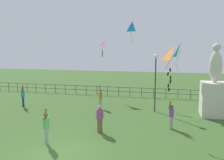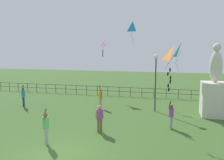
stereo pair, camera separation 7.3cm
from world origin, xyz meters
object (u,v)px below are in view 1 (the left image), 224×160
Objects in this scene: person_5 at (100,97)px; kite_4 at (106,44)px; lamppost at (156,70)px; kite_5 at (174,56)px; person_1 at (100,117)px; person_4 at (46,126)px; statue_monument at (214,93)px; kite_2 at (181,51)px; person_2 at (171,115)px; kite_0 at (132,27)px; person_3 at (23,96)px.

kite_4 is at bearing 99.71° from person_5.
kite_5 reaches higher than lamppost.
person_1 is 3.17m from person_4.
statue_monument is 12.00m from person_4.
person_4 reaches higher than person_1.
person_1 is at bearing -126.25° from kite_2.
person_1 is (-2.90, -5.48, -2.32)m from lamppost.
statue_monument is at bearing 49.83° from person_2.
kite_4 is at bearing 102.98° from person_1.
lamppost is at bearing -151.44° from kite_2.
statue_monument is at bearing 38.76° from person_4.
person_5 is 7.85m from kite_0.
kite_0 reaches higher than kite_5.
person_2 is 0.99× the size of kite_4.
kite_4 reaches higher than person_2.
kite_2 reaches higher than person_3.
person_1 is 11.51m from kite_4.
person_5 is at bearing -169.91° from kite_2.
kite_2 is (-2.38, 1.27, 3.03)m from statue_monument.
lamppost is 2.01× the size of kite_0.
kite_2 is 8.14m from kite_4.
kite_4 is (-0.18, 12.61, 4.44)m from person_4.
kite_2 is at bearing -28.27° from kite_4.
person_2 is at bearing -66.23° from kite_0.
person_3 is at bearing 162.50° from kite_5.
kite_4 is at bearing 46.00° from person_3.
statue_monument reaches higher than person_2.
kite_5 reaches higher than person_1.
kite_4 is at bearing 123.51° from kite_5.
person_3 is 9.38m from kite_4.
lamppost is 2.58m from kite_2.
kite_4 reaches higher than kite_2.
person_5 is 8.20m from kite_5.
lamppost is 1.82× the size of kite_5.
statue_monument reaches higher than person_3.
person_5 is 1.07× the size of kite_4.
kite_0 is at bearing -4.77° from kite_4.
kite_2 reaches higher than person_4.
kite_2 reaches higher than person_2.
person_2 is 0.80× the size of kite_0.
person_1 is at bearing 45.97° from person_4.
lamppost is at bearing -61.20° from kite_0.
lamppost is 2.32× the size of person_5.
person_3 is at bearing -176.90° from statue_monument.
statue_monument reaches higher than person_4.
statue_monument reaches higher than person_5.
person_1 is 0.91× the size of kite_4.
person_4 is 11.81m from kite_2.
kite_0 is (8.47, 5.70, 5.99)m from person_3.
person_3 reaches higher than person_2.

